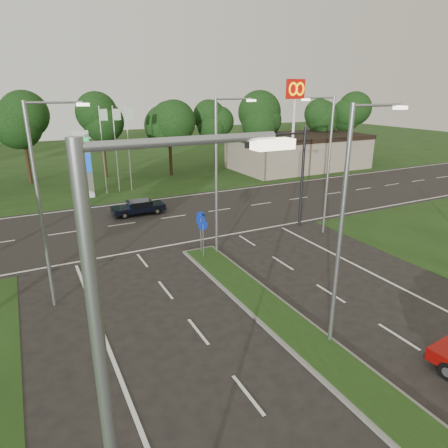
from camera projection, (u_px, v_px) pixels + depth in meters
name	position (u px, v px, depth m)	size (l,w,h in m)	color
verge_far	(90.00, 159.00, 56.55)	(160.00, 50.00, 0.02)	black
cross_road	(161.00, 219.00, 30.45)	(160.00, 12.00, 0.02)	black
median_kerb	(351.00, 378.00, 13.59)	(2.00, 26.00, 0.12)	slate
commercial_building	(299.00, 152.00, 49.44)	(16.00, 9.00, 4.00)	gray
streetlight_median_near	(346.00, 218.00, 14.09)	(2.53, 0.22, 9.00)	gray
streetlight_median_far	(219.00, 170.00, 22.51)	(2.53, 0.22, 9.00)	gray
streetlight_left_far	(44.00, 197.00, 16.80)	(2.53, 0.22, 9.00)	gray
streetlight_right_far	(327.00, 159.00, 25.89)	(2.53, 0.22, 9.00)	gray
traffic_signal	(288.00, 163.00, 27.01)	(5.10, 0.42, 7.00)	black
median_signs	(201.00, 227.00, 23.50)	(1.16, 1.76, 2.38)	gray
gas_pylon	(85.00, 163.00, 35.40)	(5.80, 1.26, 8.00)	silver
mcdonalds_sign	(295.00, 103.00, 42.39)	(2.20, 0.47, 10.40)	silver
treeline_far	(109.00, 115.00, 41.71)	(6.00, 6.00, 9.90)	black
navy_sedan	(139.00, 207.00, 31.41)	(4.02, 1.70, 1.10)	black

